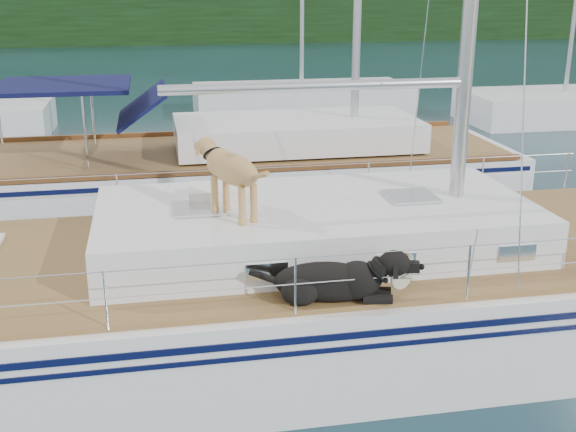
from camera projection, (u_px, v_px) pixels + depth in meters
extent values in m
plane|color=black|center=(252.00, 343.00, 9.10)|extent=(120.00, 120.00, 0.00)
cube|color=black|center=(160.00, 0.00, 50.14)|extent=(90.00, 3.00, 6.00)
cube|color=#595147|center=(161.00, 34.00, 52.01)|extent=(92.00, 1.00, 1.20)
cube|color=white|center=(252.00, 307.00, 8.94)|extent=(12.00, 3.80, 1.40)
cube|color=olive|center=(251.00, 253.00, 8.71)|extent=(11.52, 3.50, 0.06)
cube|color=white|center=(315.00, 225.00, 8.76)|extent=(5.20, 2.50, 0.55)
cylinder|color=silver|center=(317.00, 86.00, 8.24)|extent=(3.60, 0.12, 0.12)
cylinder|color=silver|center=(275.00, 260.00, 6.90)|extent=(10.56, 0.01, 0.01)
cylinder|color=silver|center=(233.00, 170.00, 10.16)|extent=(10.56, 0.01, 0.01)
cube|color=blue|center=(125.00, 219.00, 9.78)|extent=(0.69, 0.51, 0.05)
cube|color=white|center=(213.00, 192.00, 8.84)|extent=(0.63, 0.53, 0.15)
torus|color=beige|center=(402.00, 266.00, 7.28)|extent=(0.41, 0.27, 0.40)
cube|color=white|center=(238.00, 183.00, 14.56)|extent=(11.00, 3.50, 1.30)
cube|color=olive|center=(237.00, 152.00, 14.35)|extent=(10.56, 3.29, 0.06)
cube|color=white|center=(296.00, 132.00, 14.46)|extent=(4.80, 2.30, 0.55)
cube|color=#0F113F|center=(64.00, 85.00, 13.34)|extent=(2.40, 2.30, 0.08)
cube|color=white|center=(301.00, 101.00, 24.61)|extent=(7.20, 3.00, 1.10)
cube|color=white|center=(563.00, 108.00, 23.25)|extent=(6.40, 3.00, 1.10)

